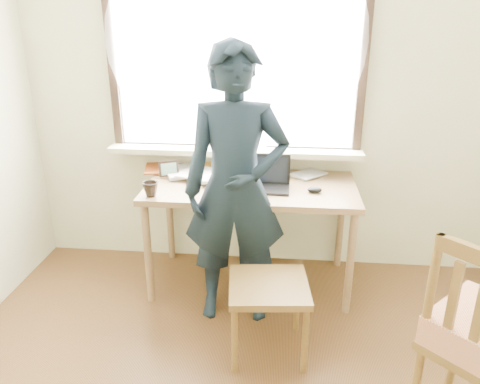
# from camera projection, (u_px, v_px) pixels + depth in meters

# --- Properties ---
(room_shell) EXTENTS (3.52, 4.02, 2.61)m
(room_shell) POSITION_uv_depth(u_px,v_px,m) (231.00, 92.00, 1.57)
(room_shell) COLOR beige
(room_shell) RESTS_ON ground
(desk) EXTENTS (1.44, 0.72, 0.77)m
(desk) POSITION_uv_depth(u_px,v_px,m) (251.00, 196.00, 3.24)
(desk) COLOR olive
(desk) RESTS_ON ground
(laptop) EXTENTS (0.31, 0.25, 0.21)m
(laptop) POSITION_uv_depth(u_px,v_px,m) (267.00, 180.00, 3.15)
(laptop) COLOR black
(laptop) RESTS_ON desk
(mug_white) EXTENTS (0.16, 0.16, 0.10)m
(mug_white) POSITION_uv_depth(u_px,v_px,m) (226.00, 170.00, 3.35)
(mug_white) COLOR white
(mug_white) RESTS_ON desk
(mug_dark) EXTENTS (0.14, 0.14, 0.09)m
(mug_dark) POSITION_uv_depth(u_px,v_px,m) (151.00, 189.00, 3.00)
(mug_dark) COLOR black
(mug_dark) RESTS_ON desk
(mouse) EXTENTS (0.10, 0.07, 0.04)m
(mouse) POSITION_uv_depth(u_px,v_px,m) (315.00, 190.00, 3.07)
(mouse) COLOR black
(mouse) RESTS_ON desk
(desk_clutter) EXTENTS (0.62, 0.51, 0.05)m
(desk_clutter) POSITION_uv_depth(u_px,v_px,m) (225.00, 172.00, 3.39)
(desk_clutter) COLOR white
(desk_clutter) RESTS_ON desk
(book_a) EXTENTS (0.21, 0.27, 0.03)m
(book_a) POSITION_uv_depth(u_px,v_px,m) (192.00, 169.00, 3.50)
(book_a) COLOR white
(book_a) RESTS_ON desk
(book_b) EXTENTS (0.29, 0.29, 0.02)m
(book_b) POSITION_uv_depth(u_px,v_px,m) (300.00, 171.00, 3.45)
(book_b) COLOR white
(book_b) RESTS_ON desk
(picture_frame) EXTENTS (0.13, 0.07, 0.11)m
(picture_frame) POSITION_uv_depth(u_px,v_px,m) (169.00, 170.00, 3.34)
(picture_frame) COLOR black
(picture_frame) RESTS_ON desk
(work_chair) EXTENTS (0.49, 0.47, 0.46)m
(work_chair) POSITION_uv_depth(u_px,v_px,m) (269.00, 294.00, 2.66)
(work_chair) COLOR brown
(work_chair) RESTS_ON ground
(person) EXTENTS (0.67, 0.47, 1.75)m
(person) POSITION_uv_depth(u_px,v_px,m) (236.00, 189.00, 2.84)
(person) COLOR black
(person) RESTS_ON ground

